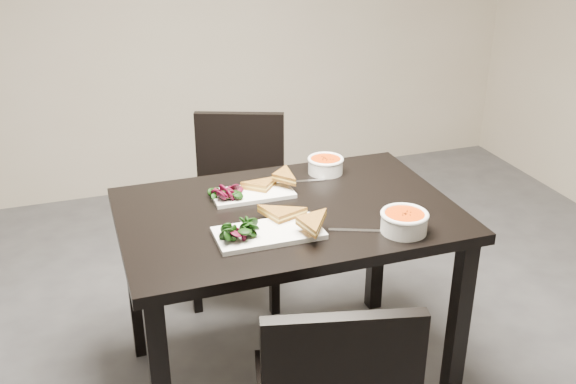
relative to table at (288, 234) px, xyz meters
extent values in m
cube|color=black|center=(0.00, 0.00, 0.08)|extent=(1.20, 0.80, 0.04)
cube|color=black|center=(0.54, -0.34, -0.30)|extent=(0.06, 0.06, 0.71)
cube|color=black|center=(-0.54, 0.34, -0.30)|extent=(0.06, 0.06, 0.71)
cube|color=black|center=(0.54, 0.34, -0.30)|extent=(0.06, 0.06, 0.71)
cube|color=black|center=(-0.12, -0.80, 0.00)|extent=(0.42, 0.14, 0.40)
cube|color=black|center=(-0.02, 0.67, -0.22)|extent=(0.54, 0.54, 0.04)
cube|color=black|center=(-0.25, 0.56, -0.45)|extent=(0.05, 0.05, 0.41)
cube|color=black|center=(0.08, 0.44, -0.45)|extent=(0.05, 0.05, 0.41)
cube|color=black|center=(-0.13, 0.90, -0.45)|extent=(0.05, 0.05, 0.41)
cube|color=black|center=(0.21, 0.77, -0.45)|extent=(0.05, 0.05, 0.41)
cube|color=black|center=(0.05, 0.85, 0.00)|extent=(0.41, 0.19, 0.40)
cube|color=white|center=(-0.12, -0.16, 0.11)|extent=(0.36, 0.18, 0.02)
cylinder|color=white|center=(0.31, -0.28, 0.13)|extent=(0.16, 0.16, 0.06)
cylinder|color=#E5580A|center=(0.31, -0.28, 0.16)|extent=(0.13, 0.13, 0.02)
torus|color=white|center=(0.31, -0.28, 0.16)|extent=(0.16, 0.16, 0.02)
cube|color=silver|center=(0.16, -0.23, 0.10)|extent=(0.17, 0.08, 0.00)
cube|color=white|center=(-0.09, 0.16, 0.11)|extent=(0.30, 0.15, 0.02)
cylinder|color=white|center=(0.25, 0.27, 0.13)|extent=(0.14, 0.14, 0.05)
cylinder|color=#E5580A|center=(0.25, 0.27, 0.15)|extent=(0.12, 0.12, 0.02)
torus|color=white|center=(0.25, 0.27, 0.16)|extent=(0.15, 0.15, 0.01)
cube|color=silver|center=(0.13, 0.22, 0.10)|extent=(0.18, 0.04, 0.00)
camera|label=1|loc=(-0.69, -2.03, 1.15)|focal=41.40mm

